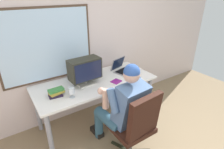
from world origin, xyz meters
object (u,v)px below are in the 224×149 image
at_px(wine_glass, 72,91).
at_px(book_stack, 56,93).
at_px(desk_speaker, 98,71).
at_px(cd_case, 116,81).
at_px(desk, 96,87).
at_px(crt_monitor, 85,69).
at_px(office_chair, 137,124).
at_px(person_seated, 123,106).
at_px(laptop, 122,68).

relative_size(wine_glass, book_stack, 0.65).
xyz_separation_m(desk_speaker, cd_case, (0.11, -0.35, -0.07)).
distance_m(desk, cd_case, 0.32).
bearing_deg(desk_speaker, crt_monitor, -150.56).
xyz_separation_m(office_chair, wine_glass, (-0.51, 0.68, 0.28)).
distance_m(office_chair, crt_monitor, 1.02).
bearing_deg(office_chair, crt_monitor, 103.17).
bearing_deg(crt_monitor, person_seated, -73.10).
bearing_deg(cd_case, crt_monitor, 156.41).
xyz_separation_m(person_seated, crt_monitor, (-0.19, 0.64, 0.32)).
height_order(office_chair, crt_monitor, crt_monitor).
xyz_separation_m(office_chair, desk_speaker, (0.09, 1.08, 0.26)).
xyz_separation_m(person_seated, desk_speaker, (0.11, 0.81, 0.16)).
relative_size(crt_monitor, wine_glass, 3.34).
bearing_deg(wine_glass, office_chair, -53.11).
distance_m(desk, crt_monitor, 0.36).
xyz_separation_m(crt_monitor, cd_case, (0.41, -0.18, -0.23)).
distance_m(crt_monitor, desk_speaker, 0.38).
bearing_deg(office_chair, desk, 93.39).
height_order(person_seated, crt_monitor, person_seated).
distance_m(book_stack, cd_case, 0.88).
distance_m(desk, wine_glass, 0.54).
height_order(desk, wine_glass, wine_glass).
xyz_separation_m(desk, office_chair, (0.05, -0.90, -0.10)).
bearing_deg(crt_monitor, wine_glass, -143.84).
xyz_separation_m(desk, laptop, (0.55, 0.10, 0.15)).
bearing_deg(cd_case, book_stack, 173.15).
distance_m(office_chair, person_seated, 0.28).
xyz_separation_m(office_chair, book_stack, (-0.67, 0.83, 0.24)).
distance_m(person_seated, cd_case, 0.52).
height_order(laptop, desk_speaker, laptop).
distance_m(crt_monitor, laptop, 0.74).
xyz_separation_m(crt_monitor, desk_speaker, (0.31, 0.17, -0.16)).
distance_m(desk, laptop, 0.58).
distance_m(desk_speaker, book_stack, 0.80).
relative_size(desk, desk_speaker, 11.78).
distance_m(person_seated, book_stack, 0.87).
bearing_deg(laptop, book_stack, -171.85).
bearing_deg(crt_monitor, desk, -1.31).
relative_size(person_seated, cd_case, 7.36).
bearing_deg(crt_monitor, book_stack, -170.63).
xyz_separation_m(wine_glass, desk_speaker, (0.61, 0.39, -0.01)).
xyz_separation_m(office_chair, crt_monitor, (-0.21, 0.90, 0.42)).
bearing_deg(laptop, desk, -170.21).
relative_size(desk_speaker, cd_case, 0.89).
bearing_deg(wine_glass, person_seated, -40.27).
xyz_separation_m(desk, desk_speaker, (0.15, 0.18, 0.17)).
xyz_separation_m(office_chair, person_seated, (-0.02, 0.26, 0.11)).
distance_m(office_chair, desk_speaker, 1.11).
bearing_deg(person_seated, laptop, 54.86).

